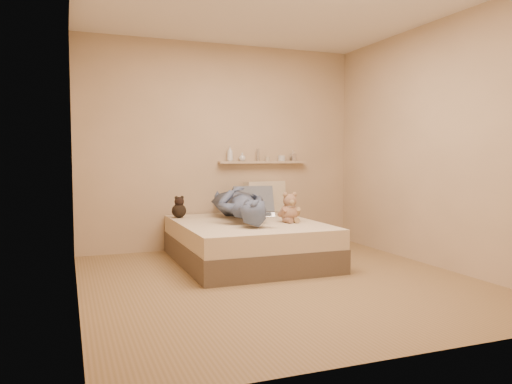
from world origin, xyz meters
name	(u,v)px	position (x,y,z in m)	size (l,w,h in m)	color
room	(281,143)	(0.00, 0.00, 1.30)	(3.80, 3.80, 3.80)	olive
bed	(247,242)	(0.00, 0.93, 0.22)	(1.50, 1.90, 0.45)	brown
game_console	(268,215)	(0.03, 0.39, 0.58)	(0.16, 0.11, 0.05)	#B7B8BE
teddy_bear	(290,210)	(0.43, 0.74, 0.59)	(0.28, 0.27, 0.33)	#A6785B
dark_plush	(179,208)	(-0.63, 1.55, 0.56)	(0.17, 0.17, 0.26)	black
pillow_cream	(265,197)	(0.54, 1.76, 0.65)	(0.55, 0.16, 0.40)	beige
pillow_grey	(253,201)	(0.33, 1.62, 0.62)	(0.50, 0.14, 0.34)	slate
person	(239,203)	(-0.03, 1.13, 0.64)	(0.59, 1.61, 0.38)	#4A5374
wall_shelf	(263,162)	(0.55, 1.84, 1.10)	(1.20, 0.12, 0.03)	tan
shelf_bottles	(257,156)	(0.47, 1.84, 1.18)	(0.98, 0.12, 0.20)	silver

